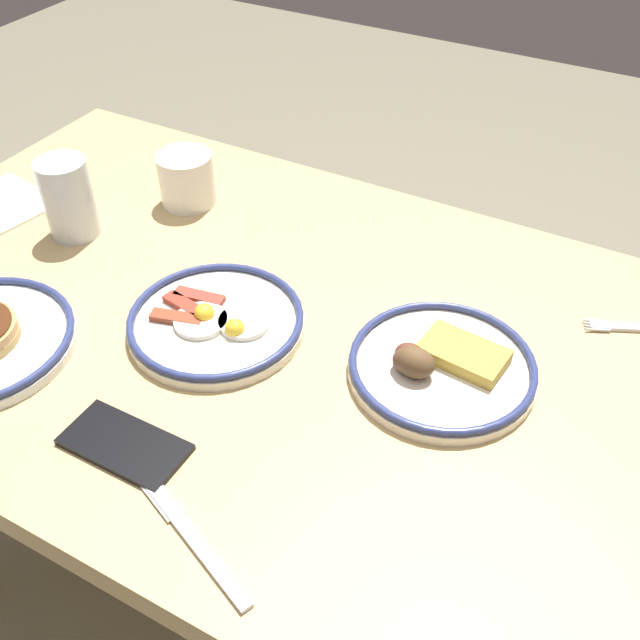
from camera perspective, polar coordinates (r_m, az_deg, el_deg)
ground_plane at (r=1.58m, az=-2.13°, el=-21.09°), size 6.00×6.00×0.00m
dining_table at (r=1.06m, az=-2.97°, el=-4.90°), size 1.33×0.78×0.75m
plate_near_main at (r=0.92m, az=9.29°, el=-3.48°), size 0.23×0.23×0.05m
plate_far_companion at (r=0.99m, az=-8.07°, el=-0.09°), size 0.24×0.24×0.04m
coffee_mug at (r=1.24m, az=-10.27°, el=10.78°), size 0.09×0.11×0.09m
drinking_glass at (r=1.20m, az=-18.83°, el=8.64°), size 0.08×0.08×0.12m
cell_phone at (r=0.87m, az=-14.87°, el=-9.30°), size 0.14×0.07×0.01m
paper_napkin at (r=1.33m, az=-23.49°, el=8.15°), size 0.17×0.16×0.00m
butter_knife at (r=0.79m, az=-10.32°, el=-15.69°), size 0.21×0.10×0.01m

